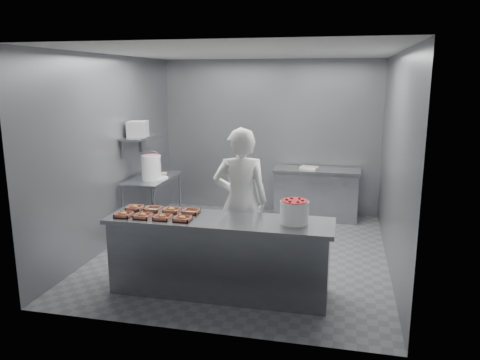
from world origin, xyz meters
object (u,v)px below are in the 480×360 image
tray_4 (135,208)px  tray_6 (172,210)px  tray_7 (191,211)px  appliance (138,129)px  tray_3 (182,218)px  tray_0 (124,214)px  prep_table (153,196)px  service_counter (220,256)px  strawberry_tub (294,211)px  worker (241,202)px  back_counter (316,193)px  tray_5 (153,209)px  glaze_bucket (151,167)px  tray_1 (143,216)px  tray_2 (162,217)px

tray_4 → tray_6: size_ratio=1.00×
tray_7 → appliance: 2.36m
tray_3 → tray_0: bearing=180.0°
tray_6 → tray_4: bearing=180.0°
prep_table → tray_4: tray_4 is taller
service_counter → tray_6: (-0.63, 0.15, 0.47)m
tray_7 → strawberry_tub: strawberry_tub is taller
tray_4 → worker: worker is taller
prep_table → tray_7: bearing=-54.9°
tray_4 → service_counter: bearing=-7.7°
back_counter → tray_4: tray_4 is taller
tray_7 → tray_6: bearing=-180.0°
service_counter → tray_0: tray_0 is taller
back_counter → tray_0: 3.98m
tray_7 → strawberry_tub: 1.25m
service_counter → worker: bearing=80.5°
tray_3 → tray_4: (-0.72, 0.30, 0.00)m
prep_table → tray_6: size_ratio=6.40×
tray_0 → tray_7: tray_0 is taller
tray_0 → tray_5: 0.38m
back_counter → tray_0: size_ratio=8.01×
tray_6 → appliance: appliance is taller
tray_5 → tray_7: bearing=0.0°
tray_3 → tray_7: 0.30m
tray_4 → appliance: bearing=112.6°
worker → glaze_bucket: (-1.70, 1.16, 0.16)m
prep_table → tray_7: (1.27, -1.80, 0.33)m
tray_4 → worker: bearing=21.8°
tray_4 → tray_0: bearing=-90.0°
service_counter → tray_3: (-0.39, -0.15, 0.47)m
back_counter → tray_7: (-1.28, -3.10, 0.47)m
back_counter → tray_3: (-1.29, -3.40, 0.47)m
tray_0 → glaze_bucket: bearing=104.0°
tray_1 → tray_6: bearing=51.2°
back_counter → glaze_bucket: glaze_bucket is taller
tray_5 → tray_2: bearing=-51.5°
service_counter → tray_3: bearing=-159.0°
prep_table → tray_2: (1.02, -2.10, 0.33)m
glaze_bucket → appliance: bearing=164.2°
tray_3 → strawberry_tub: strawberry_tub is taller
appliance → tray_3: bearing=-64.9°
service_counter → tray_5: bearing=170.2°
tray_4 → tray_7: tray_4 is taller
service_counter → back_counter: 3.37m
tray_3 → tray_6: same height
tray_7 → strawberry_tub: size_ratio=0.60×
tray_4 → tray_7: 0.72m
back_counter → tray_0: tray_0 is taller
prep_table → tray_7: 2.23m
service_counter → glaze_bucket: (-1.59, 1.80, 0.65)m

